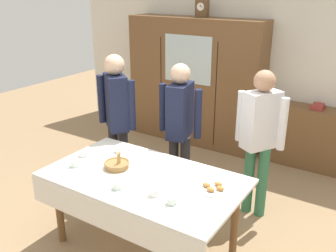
% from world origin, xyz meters
% --- Properties ---
extents(ground_plane, '(12.00, 12.00, 0.00)m').
position_xyz_m(ground_plane, '(0.00, 0.00, 0.00)').
color(ground_plane, '#997A56').
rests_on(ground_plane, ground).
extents(back_wall, '(6.40, 0.10, 2.70)m').
position_xyz_m(back_wall, '(0.00, 2.65, 1.35)').
color(back_wall, silver).
rests_on(back_wall, ground).
extents(dining_table, '(1.76, 1.01, 0.76)m').
position_xyz_m(dining_table, '(0.00, -0.24, 0.66)').
color(dining_table, brown).
rests_on(dining_table, ground).
extents(wall_cabinet, '(2.13, 0.46, 1.92)m').
position_xyz_m(wall_cabinet, '(-0.90, 2.35, 0.96)').
color(wall_cabinet, brown).
rests_on(wall_cabinet, ground).
extents(mantel_clock, '(0.18, 0.11, 0.24)m').
position_xyz_m(mantel_clock, '(-0.81, 2.35, 2.04)').
color(mantel_clock, brown).
rests_on(mantel_clock, wall_cabinet).
extents(bookshelf_low, '(1.19, 0.35, 0.84)m').
position_xyz_m(bookshelf_low, '(0.91, 2.41, 0.42)').
color(bookshelf_low, brown).
rests_on(bookshelf_low, ground).
extents(book_stack, '(0.17, 0.21, 0.06)m').
position_xyz_m(book_stack, '(0.91, 2.41, 0.87)').
color(book_stack, '#99332D').
rests_on(book_stack, bookshelf_low).
extents(tea_cup_mid_left, '(0.13, 0.13, 0.06)m').
position_xyz_m(tea_cup_mid_left, '(-0.65, -0.40, 0.79)').
color(tea_cup_mid_left, silver).
rests_on(tea_cup_mid_left, dining_table).
extents(tea_cup_near_right, '(0.13, 0.13, 0.06)m').
position_xyz_m(tea_cup_near_right, '(-0.05, -0.50, 0.79)').
color(tea_cup_near_right, silver).
rests_on(tea_cup_near_right, dining_table).
extents(tea_cup_far_right, '(0.13, 0.13, 0.06)m').
position_xyz_m(tea_cup_far_right, '(0.27, -0.43, 0.79)').
color(tea_cup_far_right, white).
rests_on(tea_cup_far_right, dining_table).
extents(tea_cup_mid_right, '(0.13, 0.13, 0.06)m').
position_xyz_m(tea_cup_mid_right, '(0.45, -0.45, 0.79)').
color(tea_cup_mid_right, silver).
rests_on(tea_cup_mid_right, dining_table).
extents(tea_cup_center, '(0.13, 0.13, 0.06)m').
position_xyz_m(tea_cup_center, '(-0.74, -0.20, 0.79)').
color(tea_cup_center, white).
rests_on(tea_cup_center, dining_table).
extents(tea_cup_back_edge, '(0.13, 0.13, 0.06)m').
position_xyz_m(tea_cup_back_edge, '(-0.50, 0.06, 0.79)').
color(tea_cup_back_edge, white).
rests_on(tea_cup_back_edge, dining_table).
extents(bread_basket, '(0.24, 0.24, 0.16)m').
position_xyz_m(bread_basket, '(-0.30, -0.20, 0.80)').
color(bread_basket, '#9E7542').
rests_on(bread_basket, dining_table).
extents(pastry_plate, '(0.28, 0.28, 0.05)m').
position_xyz_m(pastry_plate, '(0.62, -0.07, 0.78)').
color(pastry_plate, white).
rests_on(pastry_plate, dining_table).
extents(spoon_back_edge, '(0.12, 0.02, 0.01)m').
position_xyz_m(spoon_back_edge, '(-0.15, 0.16, 0.77)').
color(spoon_back_edge, silver).
rests_on(spoon_back_edge, dining_table).
extents(spoon_mid_left, '(0.12, 0.02, 0.01)m').
position_xyz_m(spoon_mid_left, '(0.36, 0.12, 0.77)').
color(spoon_mid_left, silver).
rests_on(spoon_mid_left, dining_table).
extents(spoon_center, '(0.12, 0.02, 0.01)m').
position_xyz_m(spoon_center, '(-0.47, -0.30, 0.77)').
color(spoon_center, silver).
rests_on(spoon_center, dining_table).
extents(person_near_right_end, '(0.52, 0.39, 1.60)m').
position_xyz_m(person_near_right_end, '(-0.18, 0.72, 0.97)').
color(person_near_right_end, '#232328').
rests_on(person_near_right_end, ground).
extents(person_behind_table_left, '(0.52, 0.38, 1.66)m').
position_xyz_m(person_behind_table_left, '(-0.86, 0.47, 1.01)').
color(person_behind_table_left, '#232328').
rests_on(person_behind_table_left, ground).
extents(person_by_cabinet, '(0.52, 0.41, 1.59)m').
position_xyz_m(person_by_cabinet, '(0.65, 0.91, 0.97)').
color(person_by_cabinet, '#33704C').
rests_on(person_by_cabinet, ground).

